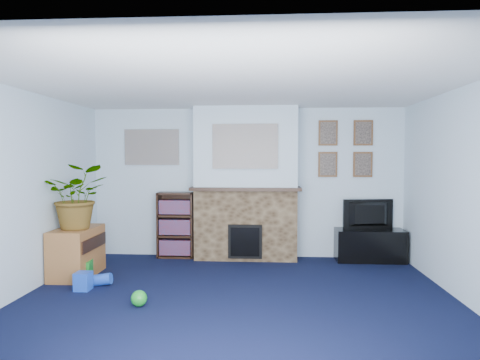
# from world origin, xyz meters

# --- Properties ---
(floor) EXTENTS (5.00, 4.50, 0.01)m
(floor) POSITION_xyz_m (0.00, 0.00, 0.00)
(floor) COLOR black
(floor) RESTS_ON ground
(ceiling) EXTENTS (5.00, 4.50, 0.01)m
(ceiling) POSITION_xyz_m (0.00, 0.00, 2.40)
(ceiling) COLOR white
(ceiling) RESTS_ON wall_back
(wall_back) EXTENTS (5.00, 0.04, 2.40)m
(wall_back) POSITION_xyz_m (0.00, 2.25, 1.20)
(wall_back) COLOR silver
(wall_back) RESTS_ON ground
(wall_front) EXTENTS (5.00, 0.04, 2.40)m
(wall_front) POSITION_xyz_m (0.00, -2.25, 1.20)
(wall_front) COLOR silver
(wall_front) RESTS_ON ground
(wall_left) EXTENTS (0.04, 4.50, 2.40)m
(wall_left) POSITION_xyz_m (-2.50, 0.00, 1.20)
(wall_left) COLOR silver
(wall_left) RESTS_ON ground
(wall_right) EXTENTS (0.04, 4.50, 2.40)m
(wall_right) POSITION_xyz_m (2.50, 0.00, 1.20)
(wall_right) COLOR silver
(wall_right) RESTS_ON ground
(chimney_breast) EXTENTS (1.72, 0.50, 2.40)m
(chimney_breast) POSITION_xyz_m (0.00, 2.05, 1.18)
(chimney_breast) COLOR brown
(chimney_breast) RESTS_ON ground
(collage_main) EXTENTS (1.00, 0.03, 0.68)m
(collage_main) POSITION_xyz_m (0.00, 1.84, 1.78)
(collage_main) COLOR gray
(collage_main) RESTS_ON chimney_breast
(collage_left) EXTENTS (0.90, 0.03, 0.58)m
(collage_left) POSITION_xyz_m (-1.55, 2.23, 1.78)
(collage_left) COLOR gray
(collage_left) RESTS_ON wall_back
(portrait_tl) EXTENTS (0.30, 0.03, 0.40)m
(portrait_tl) POSITION_xyz_m (1.30, 2.23, 2.00)
(portrait_tl) COLOR brown
(portrait_tl) RESTS_ON wall_back
(portrait_tr) EXTENTS (0.30, 0.03, 0.40)m
(portrait_tr) POSITION_xyz_m (1.85, 2.23, 2.00)
(portrait_tr) COLOR brown
(portrait_tr) RESTS_ON wall_back
(portrait_bl) EXTENTS (0.30, 0.03, 0.40)m
(portrait_bl) POSITION_xyz_m (1.30, 2.23, 1.50)
(portrait_bl) COLOR brown
(portrait_bl) RESTS_ON wall_back
(portrait_br) EXTENTS (0.30, 0.03, 0.40)m
(portrait_br) POSITION_xyz_m (1.85, 2.23, 1.50)
(portrait_br) COLOR brown
(portrait_br) RESTS_ON wall_back
(tv_stand) EXTENTS (1.04, 0.44, 0.49)m
(tv_stand) POSITION_xyz_m (1.93, 2.03, 0.23)
(tv_stand) COLOR black
(tv_stand) RESTS_ON ground
(television) EXTENTS (0.81, 0.23, 0.46)m
(television) POSITION_xyz_m (1.93, 2.05, 0.73)
(television) COLOR black
(television) RESTS_ON tv_stand
(bookshelf) EXTENTS (0.58, 0.28, 1.05)m
(bookshelf) POSITION_xyz_m (-1.13, 2.11, 0.50)
(bookshelf) COLOR black
(bookshelf) RESTS_ON ground
(sideboard) EXTENTS (0.47, 0.85, 0.66)m
(sideboard) POSITION_xyz_m (-2.24, 0.92, 0.35)
(sideboard) COLOR #9A6131
(sideboard) RESTS_ON ground
(potted_plant) EXTENTS (0.95, 0.89, 0.87)m
(potted_plant) POSITION_xyz_m (-2.19, 0.87, 1.09)
(potted_plant) COLOR #26661E
(potted_plant) RESTS_ON sideboard
(mantel_clock) EXTENTS (0.09, 0.06, 0.13)m
(mantel_clock) POSITION_xyz_m (-0.12, 2.00, 1.22)
(mantel_clock) COLOR gold
(mantel_clock) RESTS_ON chimney_breast
(mantel_candle) EXTENTS (0.06, 0.06, 0.18)m
(mantel_candle) POSITION_xyz_m (0.26, 2.00, 1.23)
(mantel_candle) COLOR #B2BFC6
(mantel_candle) RESTS_ON chimney_breast
(mantel_teddy) EXTENTS (0.12, 0.12, 0.12)m
(mantel_teddy) POSITION_xyz_m (-0.54, 2.00, 1.22)
(mantel_teddy) COLOR slate
(mantel_teddy) RESTS_ON chimney_breast
(mantel_can) EXTENTS (0.06, 0.06, 0.12)m
(mantel_can) POSITION_xyz_m (0.70, 2.00, 1.21)
(mantel_can) COLOR blue
(mantel_can) RESTS_ON chimney_breast
(green_crate) EXTENTS (0.35, 0.30, 0.25)m
(green_crate) POSITION_xyz_m (-2.14, 0.77, 0.14)
(green_crate) COLOR #198C26
(green_crate) RESTS_ON ground
(toy_ball) EXTENTS (0.17, 0.17, 0.17)m
(toy_ball) POSITION_xyz_m (-1.04, -0.20, 0.09)
(toy_ball) COLOR #198C26
(toy_ball) RESTS_ON ground
(toy_block) EXTENTS (0.18, 0.18, 0.22)m
(toy_block) POSITION_xyz_m (-1.89, 0.32, 0.11)
(toy_block) COLOR blue
(toy_block) RESTS_ON ground
(toy_tube) EXTENTS (0.32, 0.14, 0.19)m
(toy_tube) POSITION_xyz_m (-1.77, 0.51, 0.07)
(toy_tube) COLOR blue
(toy_tube) RESTS_ON ground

